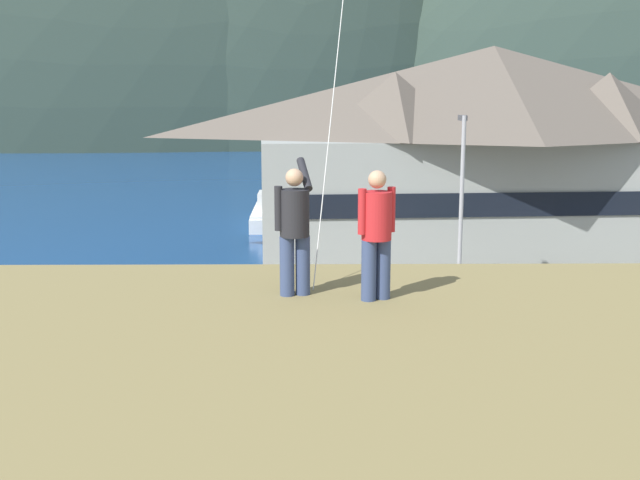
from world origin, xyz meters
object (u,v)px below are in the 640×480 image
at_px(parked_car_corner_spot, 571,315).
at_px(parking_light_pole, 461,200).
at_px(parked_car_lone_by_shed, 366,319).
at_px(moored_boat_wharfside, 273,213).
at_px(parked_car_front_row_silver, 216,377).
at_px(harbor_lodge, 491,146).
at_px(parked_car_front_row_red, 473,383).
at_px(person_companion, 376,231).
at_px(moored_boat_outer_mooring, 377,209).
at_px(parked_car_mid_row_far, 109,313).
at_px(person_kite_flyer, 294,227).
at_px(wharf_dock, 329,215).

distance_m(parked_car_corner_spot, parking_light_pole, 6.17).
distance_m(parked_car_corner_spot, parked_car_lone_by_shed, 6.97).
height_order(moored_boat_wharfside, parked_car_front_row_silver, moored_boat_wharfside).
height_order(parked_car_corner_spot, parking_light_pole, parking_light_pole).
xyz_separation_m(harbor_lodge, parked_car_front_row_red, (-5.04, -20.71, -4.64)).
bearing_deg(person_companion, parked_car_corner_spot, 62.08).
height_order(moored_boat_wharfside, parking_light_pole, parking_light_pole).
bearing_deg(parked_car_front_row_silver, parked_car_front_row_red, -4.67).
bearing_deg(moored_boat_wharfside, moored_boat_outer_mooring, 14.98).
height_order(moored_boat_wharfside, parked_car_mid_row_far, moored_boat_wharfside).
bearing_deg(moored_boat_outer_mooring, person_kite_flyer, -96.52).
bearing_deg(parking_light_pole, parked_car_front_row_red, -98.66).
distance_m(moored_boat_outer_mooring, person_companion, 41.80).
xyz_separation_m(wharf_dock, parked_car_front_row_red, (2.99, -32.30, 0.71)).
bearing_deg(parked_car_corner_spot, person_companion, -117.92).
height_order(harbor_lodge, moored_boat_outer_mooring, harbor_lodge).
xyz_separation_m(moored_boat_outer_mooring, parked_car_mid_row_far, (-11.34, -25.92, 0.34)).
xyz_separation_m(harbor_lodge, moored_boat_outer_mooring, (-4.75, 11.72, -4.99)).
distance_m(parked_car_corner_spot, parked_car_front_row_red, 7.64).
bearing_deg(parked_car_corner_spot, wharf_dock, 106.15).
relative_size(moored_boat_outer_mooring, parked_car_front_row_red, 1.44).
height_order(moored_boat_wharfside, parked_car_corner_spot, moored_boat_wharfside).
xyz_separation_m(harbor_lodge, parked_car_mid_row_far, (-16.09, -14.19, -4.64)).
bearing_deg(moored_boat_outer_mooring, parking_light_pole, -86.67).
bearing_deg(parking_light_pole, person_companion, -104.30).
xyz_separation_m(harbor_lodge, wharf_dock, (-8.03, 11.60, -5.36)).
distance_m(parked_car_mid_row_far, person_companion, 18.04).
bearing_deg(parked_car_front_row_red, parked_car_lone_by_shed, 112.49).
bearing_deg(harbor_lodge, moored_boat_outer_mooring, 112.05).
bearing_deg(parked_car_mid_row_far, harbor_lodge, 41.42).
distance_m(parked_car_front_row_red, person_companion, 10.93).
xyz_separation_m(parked_car_corner_spot, person_companion, (-7.90, -14.90, 5.60)).
xyz_separation_m(wharf_dock, person_kite_flyer, (-1.40, -40.84, 6.33)).
xyz_separation_m(parked_car_mid_row_far, parked_car_front_row_red, (11.05, -6.51, 0.00)).
height_order(parked_car_mid_row_far, parking_light_pole, parking_light_pole).
distance_m(parked_car_lone_by_shed, parking_light_pole, 6.93).
relative_size(moored_boat_outer_mooring, parked_car_corner_spot, 1.45).
distance_m(parked_car_lone_by_shed, person_kite_flyer, 15.45).
distance_m(parked_car_corner_spot, parked_car_front_row_silver, 12.58).
xyz_separation_m(parked_car_mid_row_far, parked_car_lone_by_shed, (8.68, -0.80, 0.00)).
relative_size(parked_car_mid_row_far, parked_car_front_row_red, 1.02).
height_order(moored_boat_outer_mooring, parked_car_corner_spot, moored_boat_outer_mooring).
relative_size(person_kite_flyer, person_companion, 1.07).
relative_size(parked_car_front_row_silver, person_kite_flyer, 2.31).
relative_size(parked_car_front_row_red, person_companion, 2.44).
xyz_separation_m(parked_car_lone_by_shed, parked_car_front_row_silver, (-4.33, -5.17, 0.00)).
bearing_deg(harbor_lodge, wharf_dock, 124.70).
relative_size(parked_car_mid_row_far, parked_car_front_row_silver, 1.01).
height_order(person_kite_flyer, person_companion, person_kite_flyer).
distance_m(harbor_lodge, person_kite_flyer, 30.74).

